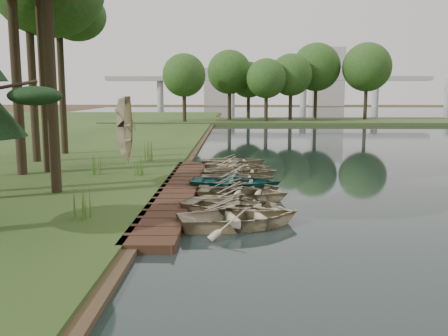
{
  "coord_description": "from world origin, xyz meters",
  "views": [
    {
      "loc": [
        0.79,
        -20.79,
        4.36
      ],
      "look_at": [
        0.35,
        0.43,
        1.11
      ],
      "focal_mm": 40.0,
      "sensor_mm": 36.0,
      "label": 1
    }
  ],
  "objects_px": {
    "rowboat_2": "(237,200)",
    "stored_rowboat": "(128,156)",
    "rowboat_0": "(240,214)",
    "rowboat_1": "(236,205)",
    "boardwalk": "(178,192)"
  },
  "relations": [
    {
      "from": "rowboat_1",
      "to": "rowboat_0",
      "type": "bearing_deg",
      "value": -151.91
    },
    {
      "from": "boardwalk",
      "to": "rowboat_0",
      "type": "xyz_separation_m",
      "value": [
        2.6,
        -5.21,
        0.32
      ]
    },
    {
      "from": "rowboat_1",
      "to": "stored_rowboat",
      "type": "distance_m",
      "value": 12.86
    },
    {
      "from": "stored_rowboat",
      "to": "rowboat_0",
      "type": "bearing_deg",
      "value": -149.32
    },
    {
      "from": "boardwalk",
      "to": "stored_rowboat",
      "type": "relative_size",
      "value": 4.2
    },
    {
      "from": "rowboat_1",
      "to": "stored_rowboat",
      "type": "height_order",
      "value": "stored_rowboat"
    },
    {
      "from": "boardwalk",
      "to": "rowboat_2",
      "type": "distance_m",
      "value": 3.71
    },
    {
      "from": "rowboat_1",
      "to": "stored_rowboat",
      "type": "xyz_separation_m",
      "value": [
        -6.18,
        11.27,
        0.24
      ]
    },
    {
      "from": "rowboat_0",
      "to": "rowboat_2",
      "type": "distance_m",
      "value": 2.47
    },
    {
      "from": "rowboat_2",
      "to": "stored_rowboat",
      "type": "distance_m",
      "value": 11.93
    },
    {
      "from": "rowboat_0",
      "to": "stored_rowboat",
      "type": "xyz_separation_m",
      "value": [
        -6.32,
        12.64,
        0.23
      ]
    },
    {
      "from": "boardwalk",
      "to": "rowboat_2",
      "type": "xyz_separation_m",
      "value": [
        2.49,
        -2.74,
        0.23
      ]
    },
    {
      "from": "rowboat_0",
      "to": "rowboat_2",
      "type": "xyz_separation_m",
      "value": [
        -0.11,
        2.47,
        -0.09
      ]
    },
    {
      "from": "stored_rowboat",
      "to": "rowboat_1",
      "type": "bearing_deg",
      "value": -147.13
    },
    {
      "from": "boardwalk",
      "to": "rowboat_2",
      "type": "height_order",
      "value": "rowboat_2"
    }
  ]
}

